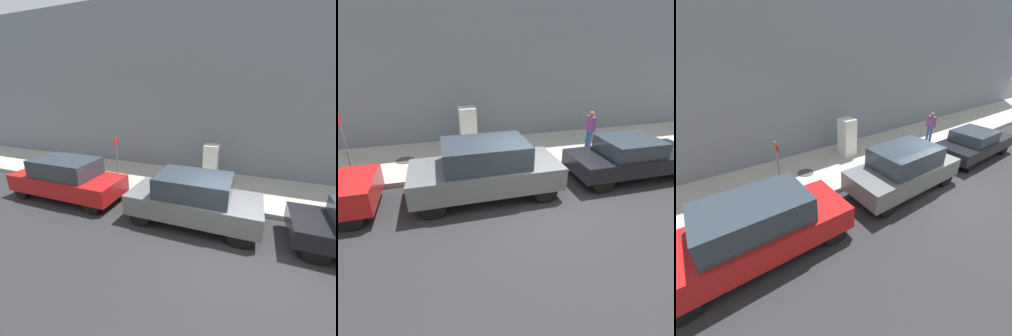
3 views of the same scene
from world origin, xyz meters
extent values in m
plane|color=#28282B|center=(0.00, 0.00, 0.00)|extent=(80.00, 80.00, 0.00)
cube|color=#B2ADA0|center=(-3.89, 0.00, 0.09)|extent=(3.82, 44.00, 0.17)
cube|color=slate|center=(-6.62, 0.00, 4.48)|extent=(1.64, 39.60, 8.96)
cube|color=silver|center=(-4.34, -1.38, 1.08)|extent=(0.70, 0.68, 1.82)
cube|color=black|center=(-4.34, -1.04, 1.08)|extent=(0.01, 0.01, 1.73)
cube|color=yellow|center=(-4.43, -1.04, 1.39)|extent=(0.16, 0.01, 0.22)
cube|color=red|center=(-4.34, -1.04, 1.67)|extent=(0.63, 0.01, 0.05)
cube|color=red|center=(-4.34, -1.04, 0.72)|extent=(0.63, 0.01, 0.05)
cylinder|color=#47443F|center=(-3.84, -3.97, 0.18)|extent=(0.70, 0.70, 0.02)
cylinder|color=slate|center=(-2.57, -5.48, 1.28)|extent=(0.07, 0.07, 2.21)
cube|color=red|center=(-2.57, -5.46, 2.18)|extent=(0.36, 0.02, 0.24)
cube|color=red|center=(-0.77, -6.81, 0.69)|extent=(1.85, 4.84, 0.70)
cube|color=#2D3842|center=(-0.77, -6.81, 1.39)|extent=(1.63, 2.66, 0.70)
cylinder|color=black|center=(-1.57, -4.98, 0.34)|extent=(0.22, 0.68, 0.68)
cylinder|color=black|center=(0.02, -4.98, 0.34)|extent=(0.22, 0.68, 0.68)
cylinder|color=black|center=(-1.57, -8.64, 0.34)|extent=(0.22, 0.68, 0.68)
cylinder|color=black|center=(0.02, -8.64, 0.34)|extent=(0.22, 0.68, 0.68)
cube|color=slate|center=(-0.77, -1.32, 0.71)|extent=(1.91, 4.47, 0.70)
cube|color=#2D3842|center=(-0.77, -1.32, 1.41)|extent=(1.69, 2.46, 0.70)
cylinder|color=black|center=(-1.60, 0.30, 0.36)|extent=(0.22, 0.72, 0.72)
cylinder|color=black|center=(0.05, 0.30, 0.36)|extent=(0.22, 0.72, 0.72)
cylinder|color=black|center=(-1.60, -2.94, 0.36)|extent=(0.22, 0.72, 0.72)
cylinder|color=black|center=(0.05, -2.94, 0.36)|extent=(0.22, 0.72, 0.72)
cylinder|color=black|center=(-1.56, 2.27, 0.36)|extent=(0.22, 0.73, 0.73)
cylinder|color=black|center=(0.01, 2.27, 0.36)|extent=(0.22, 0.73, 0.73)
camera|label=1|loc=(6.00, 0.32, 4.42)|focal=24.00mm
camera|label=2|loc=(6.26, -2.54, 4.31)|focal=28.00mm
camera|label=3|loc=(4.01, -7.49, 4.95)|focal=24.00mm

